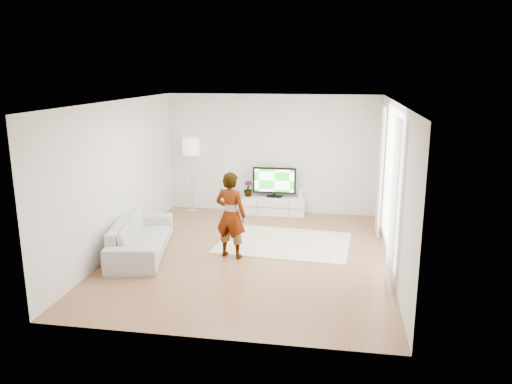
% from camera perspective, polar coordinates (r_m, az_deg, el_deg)
% --- Properties ---
extents(floor, '(6.00, 6.00, 0.00)m').
position_cam_1_polar(floor, '(9.31, -0.69, -7.22)').
color(floor, '#AA774D').
rests_on(floor, ground).
extents(ceiling, '(6.00, 6.00, 0.00)m').
position_cam_1_polar(ceiling, '(8.71, -0.74, 10.24)').
color(ceiling, white).
rests_on(ceiling, wall_back).
extents(wall_left, '(0.02, 6.00, 2.80)m').
position_cam_1_polar(wall_left, '(9.66, -15.48, 1.70)').
color(wall_left, silver).
rests_on(wall_left, floor).
extents(wall_right, '(0.02, 6.00, 2.80)m').
position_cam_1_polar(wall_right, '(8.83, 15.47, 0.60)').
color(wall_right, silver).
rests_on(wall_right, floor).
extents(wall_back, '(5.00, 0.02, 2.80)m').
position_cam_1_polar(wall_back, '(11.82, 1.85, 4.33)').
color(wall_back, silver).
rests_on(wall_back, floor).
extents(wall_front, '(5.00, 0.02, 2.80)m').
position_cam_1_polar(wall_front, '(6.08, -5.69, -4.85)').
color(wall_front, silver).
rests_on(wall_front, floor).
extents(window, '(0.01, 2.60, 2.50)m').
position_cam_1_polar(window, '(9.11, 15.18, 1.33)').
color(window, white).
rests_on(window, wall_right).
extents(curtain_near, '(0.04, 0.70, 2.60)m').
position_cam_1_polar(curtain_near, '(7.87, 15.44, -1.36)').
color(curtain_near, white).
rests_on(curtain_near, floor).
extents(curtain_far, '(0.04, 0.70, 2.60)m').
position_cam_1_polar(curtain_far, '(10.39, 14.04, 2.33)').
color(curtain_far, white).
rests_on(curtain_far, floor).
extents(media_console, '(1.47, 0.42, 0.41)m').
position_cam_1_polar(media_console, '(11.84, 2.07, -1.57)').
color(media_console, white).
rests_on(media_console, floor).
extents(television, '(1.02, 0.20, 0.71)m').
position_cam_1_polar(television, '(11.72, 2.12, 1.25)').
color(television, black).
rests_on(television, media_console).
extents(game_console, '(0.09, 0.17, 0.22)m').
position_cam_1_polar(game_console, '(11.70, 5.21, -0.21)').
color(game_console, white).
rests_on(game_console, media_console).
extents(potted_plant, '(0.27, 0.27, 0.37)m').
position_cam_1_polar(potted_plant, '(11.83, -0.91, 0.39)').
color(potted_plant, '#3F7238').
rests_on(potted_plant, media_console).
extents(rug, '(2.66, 2.00, 0.01)m').
position_cam_1_polar(rug, '(9.97, 3.25, -5.77)').
color(rug, beige).
rests_on(rug, floor).
extents(player, '(0.65, 0.50, 1.58)m').
position_cam_1_polar(player, '(8.98, -2.91, -2.63)').
color(player, '#334772').
rests_on(player, rug).
extents(sofa, '(1.31, 2.39, 0.66)m').
position_cam_1_polar(sofa, '(9.52, -13.00, -4.99)').
color(sofa, '#B1B1AC').
rests_on(sofa, floor).
extents(floor_lamp, '(0.40, 0.40, 1.78)m').
position_cam_1_polar(floor_lamp, '(11.91, -7.45, 4.82)').
color(floor_lamp, silver).
rests_on(floor_lamp, floor).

